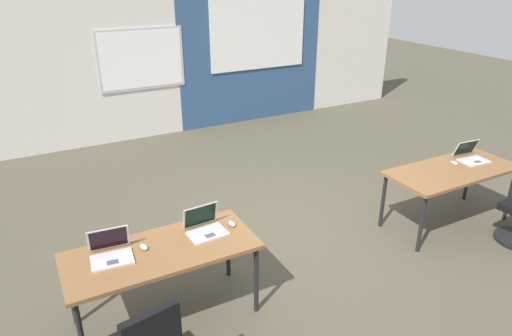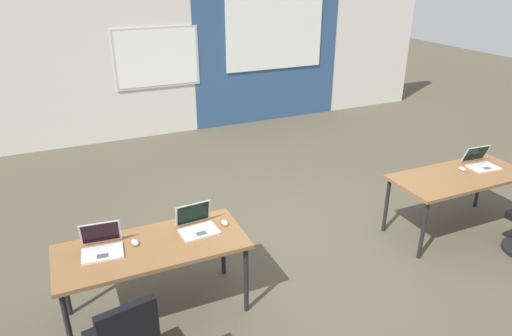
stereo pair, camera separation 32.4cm
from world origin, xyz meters
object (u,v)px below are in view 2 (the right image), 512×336
(laptop_near_right_end, at_px, (481,162))
(laptop_near_left_inner, at_px, (197,225))
(desk_near_left, at_px, (152,251))
(mouse_near_left_inner, at_px, (225,223))
(desk_near_right, at_px, (459,180))
(mouse_near_right_end, at_px, (462,169))
(mouse_near_left_end, at_px, (135,242))
(laptop_near_left_end, at_px, (102,246))

(laptop_near_right_end, relative_size, laptop_near_left_inner, 1.02)
(desk_near_left, bearing_deg, mouse_near_left_inner, 5.86)
(desk_near_right, xyz_separation_m, laptop_near_left_inner, (-3.07, 0.08, 0.11))
(laptop_near_left_inner, bearing_deg, desk_near_right, -5.53)
(desk_near_left, height_order, desk_near_right, same)
(mouse_near_right_end, bearing_deg, laptop_near_right_end, -0.77)
(mouse_near_left_end, relative_size, laptop_near_right_end, 0.30)
(laptop_near_right_end, bearing_deg, laptop_near_left_end, -174.66)
(laptop_near_left_end, xyz_separation_m, laptop_near_right_end, (4.29, 0.00, -0.00))
(mouse_near_left_end, xyz_separation_m, laptop_near_left_inner, (0.55, 0.00, 0.03))
(desk_near_left, distance_m, mouse_near_left_end, 0.17)
(mouse_near_right_end, relative_size, laptop_near_left_inner, 0.31)
(mouse_near_right_end, xyz_separation_m, laptop_near_left_inner, (-3.20, -0.01, 0.03))
(laptop_near_left_inner, bearing_deg, laptop_near_left_end, 175.87)
(laptop_near_left_end, bearing_deg, desk_near_left, -6.03)
(desk_near_left, height_order, laptop_near_left_inner, laptop_near_left_inner)
(desk_near_left, distance_m, mouse_near_left_inner, 0.69)
(desk_near_left, bearing_deg, desk_near_right, 0.00)
(mouse_near_left_end, bearing_deg, laptop_near_right_end, 0.12)
(laptop_near_right_end, bearing_deg, desk_near_right, -162.72)
(mouse_near_left_end, bearing_deg, mouse_near_right_end, 0.19)
(desk_near_right, bearing_deg, laptop_near_left_end, 178.81)
(laptop_near_left_end, bearing_deg, desk_near_right, 4.38)
(desk_near_left, bearing_deg, mouse_near_left_end, 148.37)
(desk_near_left, relative_size, mouse_near_right_end, 14.82)
(mouse_near_left_end, height_order, mouse_near_left_inner, same)
(laptop_near_right_end, xyz_separation_m, laptop_near_left_inner, (-3.48, -0.01, 0.00))
(laptop_near_left_end, distance_m, laptop_near_right_end, 4.29)
(mouse_near_left_end, bearing_deg, desk_near_left, -31.63)
(desk_near_left, relative_size, laptop_near_left_inner, 4.59)
(laptop_near_left_inner, relative_size, mouse_near_left_inner, 3.43)
(mouse_near_left_end, height_order, laptop_near_right_end, laptop_near_right_end)
(desk_near_right, xyz_separation_m, laptop_near_left_end, (-3.89, 0.08, 0.11))
(laptop_near_left_end, height_order, laptop_near_right_end, laptop_near_left_end)
(desk_near_right, relative_size, laptop_near_right_end, 4.48)
(laptop_near_left_end, distance_m, mouse_near_right_end, 4.01)
(laptop_near_right_end, xyz_separation_m, mouse_near_right_end, (-0.28, 0.00, -0.03))
(mouse_near_left_inner, bearing_deg, laptop_near_left_inner, 178.02)
(desk_near_right, distance_m, mouse_near_left_end, 3.63)
(mouse_near_left_end, xyz_separation_m, mouse_near_right_end, (3.75, 0.01, 0.00))
(desk_near_right, xyz_separation_m, mouse_near_left_inner, (-2.81, 0.07, 0.08))
(laptop_near_right_end, distance_m, mouse_near_left_inner, 3.22)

